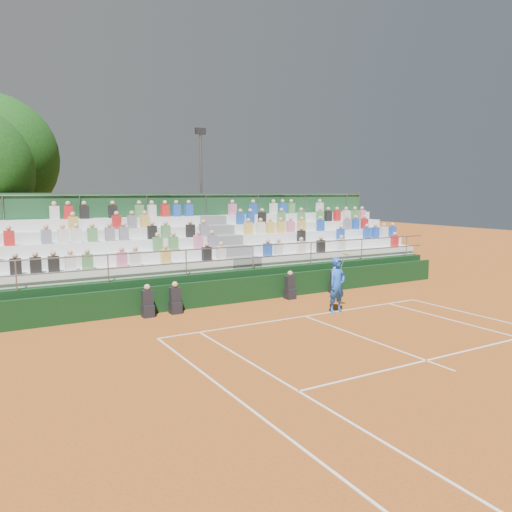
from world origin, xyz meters
TOP-DOWN VIEW (x-y plane):
  - ground at (0.00, 0.00)m, footprint 90.00×90.00m
  - courtside_wall at (0.00, 3.20)m, footprint 20.00×0.15m
  - line_officials at (-0.99, 2.75)m, footprint 8.90×0.40m
  - grandstand at (-0.00, 6.44)m, footprint 20.00×5.20m
  - tennis_player at (1.42, -0.04)m, footprint 0.93×0.57m
  - floodlight_mast at (1.66, 12.75)m, footprint 0.60×0.25m

SIDE VIEW (x-z plane):
  - ground at x=0.00m, z-range 0.00..0.00m
  - line_officials at x=-0.99m, z-range -0.12..1.07m
  - courtside_wall at x=0.00m, z-range 0.00..1.00m
  - tennis_player at x=1.42m, z-range -0.09..2.13m
  - grandstand at x=0.00m, z-range -1.12..3.28m
  - floodlight_mast at x=1.66m, z-range 0.67..8.77m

